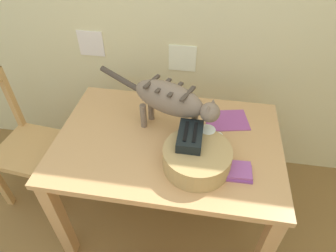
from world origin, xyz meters
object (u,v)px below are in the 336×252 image
(magazine, at_px, (226,120))
(wooden_chair_far, at_px, (24,146))
(coffee_mug, at_px, (208,136))
(wicker_basket, at_px, (197,158))
(saucer_bowl, at_px, (206,143))
(toaster, at_px, (190,144))
(cat, at_px, (171,100))
(book_stack, at_px, (234,171))
(dining_table, at_px, (168,151))

(magazine, relative_size, wooden_chair_far, 0.27)
(coffee_mug, xyz_separation_m, wicker_basket, (-0.04, -0.15, -0.01))
(saucer_bowl, xyz_separation_m, toaster, (-0.08, -0.09, 0.07))
(cat, distance_m, wicker_basket, 0.33)
(book_stack, bearing_deg, toaster, 161.23)
(dining_table, xyz_separation_m, saucer_bowl, (0.21, -0.01, 0.11))
(magazine, height_order, book_stack, book_stack)
(cat, bearing_deg, saucer_bowl, 90.00)
(dining_table, bearing_deg, book_stack, -26.84)
(magazine, distance_m, wicker_basket, 0.41)
(coffee_mug, distance_m, toaster, 0.13)
(dining_table, relative_size, magazine, 5.00)
(magazine, distance_m, wooden_chair_far, 1.36)
(cat, height_order, book_stack, cat)
(toaster, distance_m, wooden_chair_far, 1.21)
(dining_table, height_order, book_stack, book_stack)
(saucer_bowl, bearing_deg, coffee_mug, 0.00)
(toaster, bearing_deg, wooden_chair_far, 171.38)
(cat, height_order, coffee_mug, cat)
(dining_table, height_order, cat, cat)
(coffee_mug, bearing_deg, book_stack, -49.91)
(coffee_mug, bearing_deg, wooden_chair_far, 176.29)
(coffee_mug, bearing_deg, magazine, 65.09)
(toaster, height_order, wooden_chair_far, wooden_chair_far)
(magazine, distance_m, book_stack, 0.40)
(book_stack, bearing_deg, saucer_bowl, 130.83)
(saucer_bowl, bearing_deg, wicker_basket, -104.39)
(book_stack, height_order, toaster, toaster)
(wicker_basket, xyz_separation_m, toaster, (-0.04, 0.06, 0.03))
(saucer_bowl, distance_m, book_stack, 0.23)
(saucer_bowl, relative_size, wicker_basket, 0.56)
(book_stack, bearing_deg, wooden_chair_far, 169.60)
(dining_table, xyz_separation_m, toaster, (0.13, -0.10, 0.18))
(cat, bearing_deg, dining_table, 17.86)
(wooden_chair_far, bearing_deg, book_stack, 85.17)
(wicker_basket, distance_m, wooden_chair_far, 1.25)
(cat, distance_m, coffee_mug, 0.27)
(cat, distance_m, toaster, 0.25)
(coffee_mug, xyz_separation_m, book_stack, (0.14, -0.17, -0.06))
(saucer_bowl, distance_m, toaster, 0.14)
(book_stack, xyz_separation_m, wicker_basket, (-0.19, 0.02, 0.04))
(toaster, bearing_deg, dining_table, 141.04)
(wicker_basket, relative_size, wooden_chair_far, 0.36)
(cat, relative_size, toaster, 3.46)
(cat, bearing_deg, book_stack, 75.84)
(dining_table, xyz_separation_m, cat, (0.00, 0.07, 0.31))
(book_stack, bearing_deg, magazine, 95.81)
(dining_table, bearing_deg, cat, 86.73)
(magazine, bearing_deg, wooden_chair_far, 174.39)
(dining_table, relative_size, wooden_chair_far, 1.33)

